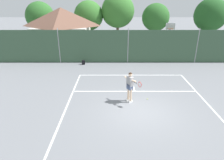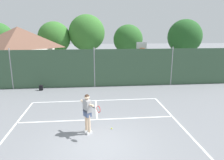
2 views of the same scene
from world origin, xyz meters
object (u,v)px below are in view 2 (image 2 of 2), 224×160
object	(u,v)px
tennis_player	(88,110)
tennis_ball	(112,128)
backpack_black	(41,88)
basketball_hoop	(141,56)

from	to	relation	value
tennis_player	tennis_ball	bearing A→B (deg)	13.19
tennis_player	backpack_black	bearing A→B (deg)	117.17
tennis_ball	backpack_black	bearing A→B (deg)	124.66
basketball_hoop	backpack_black	bearing A→B (deg)	-166.59
tennis_ball	backpack_black	distance (m)	8.51
backpack_black	tennis_player	bearing A→B (deg)	-62.83
tennis_player	backpack_black	size ratio (longest dim) A/B	4.01
backpack_black	basketball_hoop	bearing A→B (deg)	13.41
basketball_hoop	tennis_player	world-z (taller)	basketball_hoop
tennis_ball	basketball_hoop	bearing A→B (deg)	68.71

